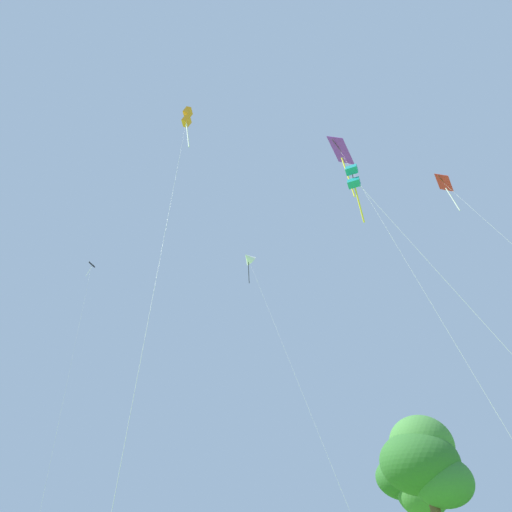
{
  "coord_description": "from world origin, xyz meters",
  "views": [
    {
      "loc": [
        -1.48,
        -3.18,
        1.5
      ],
      "look_at": [
        5.96,
        21.58,
        18.64
      ],
      "focal_mm": 29.14,
      "sensor_mm": 36.0,
      "label": 1
    }
  ],
  "objects_px": {
    "tree_right_cluster": "(425,461)",
    "kite_orange_box": "(187,119)",
    "kite_red_high": "(453,193)",
    "tree_left_oak": "(413,475)",
    "kite_purple_streamer": "(345,162)",
    "kite_black_large": "(88,284)",
    "kite_teal_box": "(354,178)",
    "kite_white_distant": "(248,258)"
  },
  "relations": [
    {
      "from": "kite_teal_box",
      "to": "kite_purple_streamer",
      "type": "bearing_deg",
      "value": 61.35
    },
    {
      "from": "kite_red_high",
      "to": "tree_right_cluster",
      "type": "height_order",
      "value": "kite_red_high"
    },
    {
      "from": "kite_black_large",
      "to": "kite_teal_box",
      "type": "height_order",
      "value": "kite_black_large"
    },
    {
      "from": "kite_purple_streamer",
      "to": "kite_black_large",
      "type": "relative_size",
      "value": 0.85
    },
    {
      "from": "kite_white_distant",
      "to": "kite_black_large",
      "type": "xyz_separation_m",
      "value": [
        -15.55,
        13.48,
        1.97
      ]
    },
    {
      "from": "kite_white_distant",
      "to": "kite_red_high",
      "type": "distance_m",
      "value": 18.49
    },
    {
      "from": "tree_right_cluster",
      "to": "kite_black_large",
      "type": "bearing_deg",
      "value": 134.51
    },
    {
      "from": "kite_red_high",
      "to": "kite_white_distant",
      "type": "bearing_deg",
      "value": 129.33
    },
    {
      "from": "kite_purple_streamer",
      "to": "tree_left_oak",
      "type": "height_order",
      "value": "kite_purple_streamer"
    },
    {
      "from": "kite_orange_box",
      "to": "kite_teal_box",
      "type": "height_order",
      "value": "kite_orange_box"
    },
    {
      "from": "kite_teal_box",
      "to": "tree_left_oak",
      "type": "bearing_deg",
      "value": 54.02
    },
    {
      "from": "kite_purple_streamer",
      "to": "kite_black_large",
      "type": "bearing_deg",
      "value": 123.02
    },
    {
      "from": "kite_white_distant",
      "to": "kite_teal_box",
      "type": "xyz_separation_m",
      "value": [
        0.92,
        -17.94,
        -5.89
      ]
    },
    {
      "from": "tree_right_cluster",
      "to": "kite_purple_streamer",
      "type": "bearing_deg",
      "value": -137.42
    },
    {
      "from": "kite_teal_box",
      "to": "kite_red_high",
      "type": "bearing_deg",
      "value": 18.71
    },
    {
      "from": "kite_orange_box",
      "to": "kite_red_high",
      "type": "relative_size",
      "value": 1.08
    },
    {
      "from": "kite_red_high",
      "to": "kite_teal_box",
      "type": "relative_size",
      "value": 1.32
    },
    {
      "from": "kite_black_large",
      "to": "kite_purple_streamer",
      "type": "bearing_deg",
      "value": -56.98
    },
    {
      "from": "kite_orange_box",
      "to": "kite_red_high",
      "type": "bearing_deg",
      "value": -4.28
    },
    {
      "from": "kite_teal_box",
      "to": "tree_right_cluster",
      "type": "distance_m",
      "value": 16.34
    },
    {
      "from": "kite_purple_streamer",
      "to": "tree_right_cluster",
      "type": "relative_size",
      "value": 3.39
    },
    {
      "from": "tree_right_cluster",
      "to": "kite_orange_box",
      "type": "bearing_deg",
      "value": -170.31
    },
    {
      "from": "kite_purple_streamer",
      "to": "kite_red_high",
      "type": "distance_m",
      "value": 8.99
    },
    {
      "from": "tree_right_cluster",
      "to": "tree_left_oak",
      "type": "height_order",
      "value": "tree_right_cluster"
    },
    {
      "from": "kite_orange_box",
      "to": "kite_white_distant",
      "type": "xyz_separation_m",
      "value": [
        8.09,
        12.8,
        -2.03
      ]
    },
    {
      "from": "kite_black_large",
      "to": "tree_right_cluster",
      "type": "relative_size",
      "value": 3.99
    },
    {
      "from": "kite_orange_box",
      "to": "tree_left_oak",
      "type": "bearing_deg",
      "value": 25.28
    },
    {
      "from": "kite_white_distant",
      "to": "tree_right_cluster",
      "type": "xyz_separation_m",
      "value": [
        7.65,
        -10.12,
        -18.57
      ]
    },
    {
      "from": "kite_red_high",
      "to": "kite_orange_box",
      "type": "bearing_deg",
      "value": 175.72
    },
    {
      "from": "kite_black_large",
      "to": "kite_red_high",
      "type": "distance_m",
      "value": 39.02
    },
    {
      "from": "kite_white_distant",
      "to": "kite_teal_box",
      "type": "distance_m",
      "value": 18.9
    },
    {
      "from": "kite_black_large",
      "to": "kite_red_high",
      "type": "bearing_deg",
      "value": -45.53
    },
    {
      "from": "kite_purple_streamer",
      "to": "kite_white_distant",
      "type": "height_order",
      "value": "kite_purple_streamer"
    },
    {
      "from": "kite_orange_box",
      "to": "tree_right_cluster",
      "type": "bearing_deg",
      "value": 9.69
    },
    {
      "from": "kite_purple_streamer",
      "to": "kite_teal_box",
      "type": "height_order",
      "value": "kite_purple_streamer"
    },
    {
      "from": "kite_black_large",
      "to": "tree_right_cluster",
      "type": "bearing_deg",
      "value": -45.49
    },
    {
      "from": "kite_black_large",
      "to": "kite_red_high",
      "type": "height_order",
      "value": "kite_black_large"
    },
    {
      "from": "kite_purple_streamer",
      "to": "tree_right_cluster",
      "type": "xyz_separation_m",
      "value": [
        4.92,
        4.52,
        -17.72
      ]
    },
    {
      "from": "kite_white_distant",
      "to": "kite_orange_box",
      "type": "bearing_deg",
      "value": -122.28
    },
    {
      "from": "kite_purple_streamer",
      "to": "kite_teal_box",
      "type": "distance_m",
      "value": 6.29
    },
    {
      "from": "kite_orange_box",
      "to": "kite_red_high",
      "type": "distance_m",
      "value": 20.07
    },
    {
      "from": "kite_black_large",
      "to": "tree_right_cluster",
      "type": "height_order",
      "value": "kite_black_large"
    }
  ]
}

